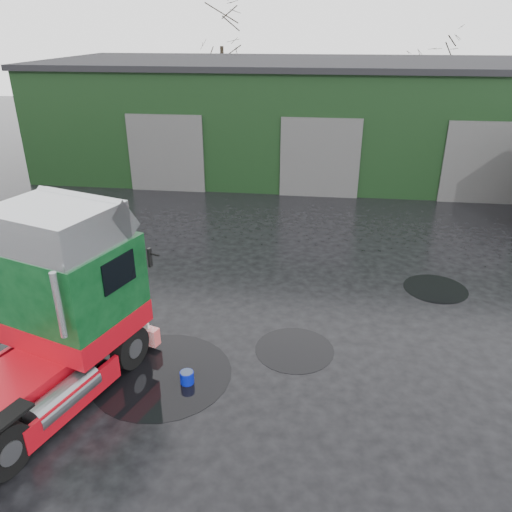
{
  "coord_description": "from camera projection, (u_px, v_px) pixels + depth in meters",
  "views": [
    {
      "loc": [
        1.98,
        -11.14,
        8.09
      ],
      "look_at": [
        0.22,
        2.54,
        1.7
      ],
      "focal_mm": 35.0,
      "sensor_mm": 36.0,
      "label": 1
    }
  ],
  "objects": [
    {
      "name": "tree_back_b",
      "position": [
        429.0,
        88.0,
        37.92
      ],
      "size": [
        4.4,
        4.4,
        7.5
      ],
      "primitive_type": null,
      "color": "black",
      "rests_on": "ground"
    },
    {
      "name": "wash_bucket",
      "position": [
        187.0,
        378.0,
        12.35
      ],
      "size": [
        0.35,
        0.35,
        0.32
      ],
      "primitive_type": "cylinder",
      "rotation": [
        0.0,
        0.0,
        -0.02
      ],
      "color": "#06128F",
      "rests_on": "ground"
    },
    {
      "name": "tree_back_a",
      "position": [
        222.0,
        72.0,
        39.36
      ],
      "size": [
        4.4,
        4.4,
        9.5
      ],
      "primitive_type": null,
      "color": "black",
      "rests_on": "ground"
    },
    {
      "name": "hero_tractor",
      "position": [
        1.0,
        330.0,
        10.54
      ],
      "size": [
        5.17,
        7.8,
        4.48
      ],
      "primitive_type": null,
      "rotation": [
        0.0,
        0.0,
        -0.32
      ],
      "color": "#0B3717",
      "rests_on": "ground"
    },
    {
      "name": "warehouse",
      "position": [
        322.0,
        115.0,
        30.1
      ],
      "size": [
        32.4,
        12.4,
        6.3
      ],
      "color": "black",
      "rests_on": "ground"
    },
    {
      "name": "puddle_4",
      "position": [
        294.0,
        350.0,
        13.68
      ],
      "size": [
        2.17,
        2.17,
        0.01
      ],
      "primitive_type": "cylinder",
      "color": "black",
      "rests_on": "ground"
    },
    {
      "name": "ground",
      "position": [
        236.0,
        350.0,
        13.66
      ],
      "size": [
        100.0,
        100.0,
        0.0
      ],
      "primitive_type": "plane",
      "color": "black"
    },
    {
      "name": "puddle_0",
      "position": [
        162.0,
        374.0,
        12.73
      ],
      "size": [
        3.56,
        3.56,
        0.01
      ],
      "primitive_type": "cylinder",
      "color": "black",
      "rests_on": "ground"
    },
    {
      "name": "puddle_1",
      "position": [
        435.0,
        289.0,
        16.85
      ],
      "size": [
        2.11,
        2.11,
        0.01
      ],
      "primitive_type": "cylinder",
      "color": "black",
      "rests_on": "ground"
    }
  ]
}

